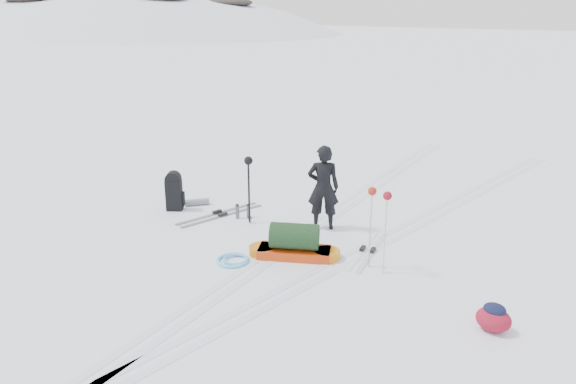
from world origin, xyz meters
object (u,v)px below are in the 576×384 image
pulk_sled (294,244)px  ski_poles_black (249,169)px  expedition_rucksack (177,192)px  skier (323,187)px

pulk_sled → ski_poles_black: bearing=127.3°
expedition_rucksack → skier: bearing=-19.5°
skier → expedition_rucksack: (-3.01, -0.82, -0.43)m
ski_poles_black → skier: bearing=7.8°
skier → pulk_sled: size_ratio=1.02×
skier → ski_poles_black: bearing=-7.4°
expedition_rucksack → ski_poles_black: bearing=-26.5°
skier → pulk_sled: 1.52m
expedition_rucksack → ski_poles_black: 1.86m
skier → ski_poles_black: skier is taller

